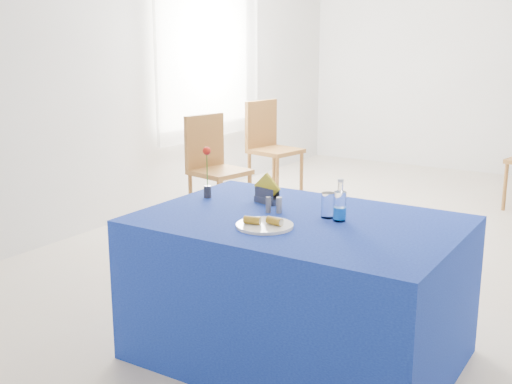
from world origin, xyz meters
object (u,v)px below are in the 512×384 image
at_px(chair_win_a, 213,162).
at_px(blue_table, 298,288).
at_px(chair_win_b, 269,142).
at_px(water_bottle, 340,207).
at_px(plate, 265,226).

bearing_deg(chair_win_a, blue_table, -122.44).
relative_size(chair_win_a, chair_win_b, 0.97).
distance_m(blue_table, chair_win_b, 3.53).
xyz_separation_m(blue_table, chair_win_a, (-1.85, 1.81, 0.19)).
bearing_deg(water_bottle, blue_table, -160.02).
bearing_deg(plate, blue_table, 72.71).
distance_m(plate, chair_win_a, 2.71).
bearing_deg(chair_win_b, plate, -138.51).
distance_m(water_bottle, chair_win_a, 2.70).
distance_m(water_bottle, chair_win_b, 3.58).
distance_m(plate, blue_table, 0.45).
relative_size(water_bottle, chair_win_b, 0.21).
relative_size(blue_table, chair_win_a, 1.62).
bearing_deg(chair_win_a, plate, -126.87).
height_order(chair_win_a, chair_win_b, chair_win_b).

